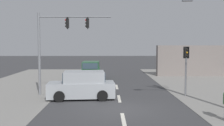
{
  "coord_description": "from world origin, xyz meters",
  "views": [
    {
      "loc": [
        -0.75,
        -14.72,
        3.72
      ],
      "look_at": [
        -0.48,
        4.0,
        2.38
      ],
      "focal_mm": 42.0,
      "sensor_mm": 36.0,
      "label": 1
    }
  ],
  "objects": [
    {
      "name": "traffic_signal_mast",
      "position": [
        -4.47,
        4.37,
        4.15
      ],
      "size": [
        5.29,
        0.47,
        6.0
      ],
      "color": "slate",
      "rests_on": "ground"
    },
    {
      "name": "lane_dash_far",
      "position": [
        0.0,
        8.0,
        0.0
      ],
      "size": [
        0.2,
        2.4,
        0.01
      ],
      "primitive_type": "cube",
      "color": "silver",
      "rests_on": "ground"
    },
    {
      "name": "suv_oncoming_near",
      "position": [
        -2.59,
        13.35,
        0.88
      ],
      "size": [
        2.06,
        4.54,
        1.9
      ],
      "color": "#235633",
      "rests_on": "ground"
    },
    {
      "name": "suv_crossing_left",
      "position": [
        -2.53,
        3.04,
        0.88
      ],
      "size": [
        4.66,
        2.32,
        1.9
      ],
      "color": "#A3A8AD",
      "rests_on": "ground"
    },
    {
      "name": "ground_plane",
      "position": [
        0.0,
        0.0,
        0.0
      ],
      "size": [
        140.0,
        140.0,
        0.0
      ],
      "primitive_type": "plane",
      "color": "#3A3A3D"
    },
    {
      "name": "pedestal_signal_right_kerb",
      "position": [
        4.82,
        3.85,
        2.42
      ],
      "size": [
        0.44,
        0.3,
        3.56
      ],
      "color": "slate",
      "rests_on": "ground"
    },
    {
      "name": "kerb_left_verge",
      "position": [
        -8.5,
        4.0,
        0.01
      ],
      "size": [
        8.0,
        40.0,
        0.02
      ],
      "primitive_type": "cube",
      "color": "gray",
      "rests_on": "ground"
    },
    {
      "name": "shopfront_wall_far",
      "position": [
        11.0,
        16.0,
        1.8
      ],
      "size": [
        12.0,
        1.0,
        3.6
      ],
      "primitive_type": "cube",
      "color": "gray",
      "rests_on": "ground"
    },
    {
      "name": "lane_dash_near",
      "position": [
        0.0,
        -2.0,
        0.0
      ],
      "size": [
        0.2,
        2.4,
        0.01
      ],
      "primitive_type": "cube",
      "color": "silver",
      "rests_on": "ground"
    },
    {
      "name": "lane_dash_mid",
      "position": [
        0.0,
        3.0,
        0.0
      ],
      "size": [
        0.2,
        2.4,
        0.01
      ],
      "primitive_type": "cube",
      "color": "silver",
      "rests_on": "ground"
    }
  ]
}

